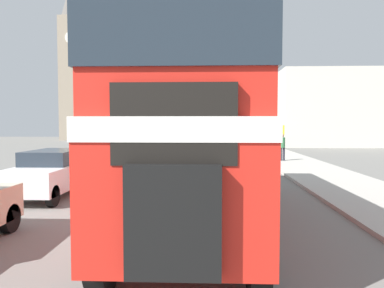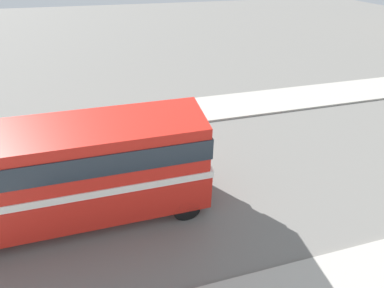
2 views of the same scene
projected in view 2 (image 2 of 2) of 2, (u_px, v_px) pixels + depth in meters
The scene contains 5 objects.
ground_plane at pixel (102, 195), 11.71m from camera, with size 120.00×120.00×0.00m, color slate.
sidewalk_left at pixel (106, 120), 16.97m from camera, with size 3.50×120.00×0.12m.
double_decker_bus at pixel (69, 170), 9.26m from camera, with size 2.51×10.35×4.32m.
car_parked_near at pixel (29, 146), 13.48m from camera, with size 1.78×4.38×1.52m.
car_parked_mid at pixel (147, 130), 14.74m from camera, with size 1.72×4.61×1.51m.
Camera 2 is at (8.83, 2.05, 8.79)m, focal length 24.00 mm.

